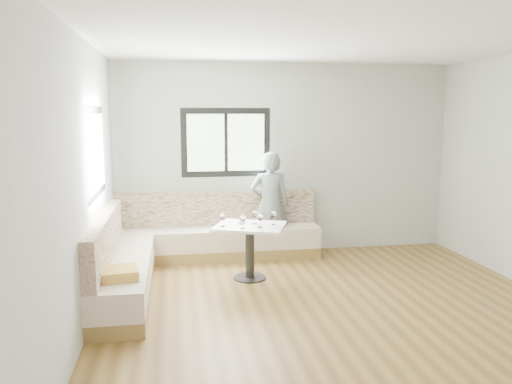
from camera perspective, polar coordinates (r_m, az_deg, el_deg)
The scene contains 10 objects.
room at distance 5.10m, azimuth 8.62°, elevation 1.49°, with size 5.01×5.01×2.81m.
banquette at distance 6.59m, azimuth -8.56°, elevation -6.41°, with size 2.90×2.80×0.95m.
table at distance 6.27m, azimuth -0.71°, elevation -5.35°, with size 1.02×0.91×0.69m.
person at distance 7.18m, azimuth 1.60°, elevation -1.48°, with size 0.56×0.37×1.54m, color slate.
olive_ramekin at distance 6.31m, azimuth -1.66°, elevation -3.47°, with size 0.09×0.09×0.04m.
wine_glass_a at distance 6.13m, azimuth -3.81°, elevation -2.87°, with size 0.08×0.08×0.17m.
wine_glass_b at distance 6.01m, azimuth -1.52°, elevation -3.08°, with size 0.08×0.08×0.17m.
wine_glass_c at distance 6.07m, azimuth 0.48°, elevation -2.95°, with size 0.08×0.08×0.17m.
wine_glass_d at distance 6.28m, azimuth -0.14°, elevation -2.56°, with size 0.08×0.08×0.17m.
wine_glass_e at distance 6.24m, azimuth 2.00°, elevation -2.65°, with size 0.08×0.08×0.17m.
Camera 1 is at (-1.65, -4.73, 2.06)m, focal length 35.00 mm.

